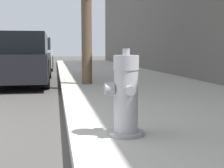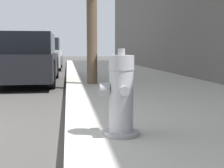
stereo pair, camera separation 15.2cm
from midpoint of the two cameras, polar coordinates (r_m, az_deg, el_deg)
The scene contains 3 objects.
fire_hydrant at distance 2.93m, azimuth 3.11°, elevation -2.31°, with size 0.38×0.38×0.82m.
parked_car_near at distance 9.00m, azimuth -15.17°, elevation 4.39°, with size 1.75×4.45×1.38m.
parked_car_mid at distance 15.13m, azimuth -12.37°, elevation 5.29°, with size 1.82×4.45×1.46m.
Camera 2 is at (1.80, -3.23, 0.94)m, focal length 50.00 mm.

